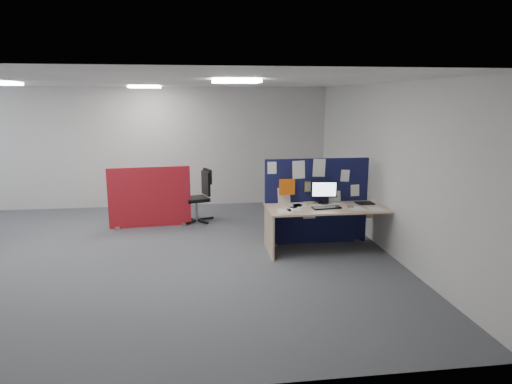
{
  "coord_description": "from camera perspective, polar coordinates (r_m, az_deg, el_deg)",
  "views": [
    {
      "loc": [
        1.44,
        -7.02,
        2.47
      ],
      "look_at": [
        2.39,
        -0.03,
        1.0
      ],
      "focal_mm": 32.0,
      "sensor_mm": 36.0,
      "label": 1
    }
  ],
  "objects": [
    {
      "name": "keyboard",
      "position": [
        7.37,
        8.79,
        -1.93
      ],
      "size": [
        0.47,
        0.24,
        0.02
      ],
      "primitive_type": "cube",
      "rotation": [
        0.0,
        0.0,
        0.13
      ],
      "color": "black",
      "rests_on": "main_desk"
    },
    {
      "name": "wall_right",
      "position": [
        7.74,
        15.64,
        3.01
      ],
      "size": [
        0.02,
        7.0,
        2.7
      ],
      "primitive_type": "cube",
      "color": "silver",
      "rests_on": "floor"
    },
    {
      "name": "office_chair",
      "position": [
        9.25,
        -6.88,
        -0.04
      ],
      "size": [
        0.69,
        0.66,
        1.04
      ],
      "rotation": [
        0.0,
        0.0,
        0.32
      ],
      "color": "black",
      "rests_on": "floor"
    },
    {
      "name": "ceiling",
      "position": [
        7.17,
        -19.86,
        12.93
      ],
      "size": [
        9.0,
        7.0,
        0.02
      ],
      "primitive_type": "cube",
      "color": "white",
      "rests_on": "wall_back"
    },
    {
      "name": "paper_tray",
      "position": [
        7.82,
        13.44,
        -1.35
      ],
      "size": [
        0.29,
        0.23,
        0.01
      ],
      "primitive_type": "cube",
      "rotation": [
        0.0,
        0.0,
        0.05
      ],
      "color": "black",
      "rests_on": "main_desk"
    },
    {
      "name": "monitor_main",
      "position": [
        7.65,
        8.47,
        0.12
      ],
      "size": [
        0.43,
        0.18,
        0.38
      ],
      "rotation": [
        0.0,
        0.0,
        -0.12
      ],
      "color": "black",
      "rests_on": "main_desk"
    },
    {
      "name": "desk_papers",
      "position": [
        7.43,
        8.05,
        -1.87
      ],
      "size": [
        1.7,
        0.87,
        0.0
      ],
      "color": "white",
      "rests_on": "main_desk"
    },
    {
      "name": "floor",
      "position": [
        7.58,
        -18.44,
        -7.87
      ],
      "size": [
        9.0,
        9.0,
        0.0
      ],
      "primitive_type": "plane",
      "color": "#4D4F54",
      "rests_on": "ground"
    },
    {
      "name": "red_divider",
      "position": [
        9.01,
        -13.13,
        -0.71
      ],
      "size": [
        1.55,
        0.3,
        1.17
      ],
      "rotation": [
        0.0,
        0.0,
        0.09
      ],
      "color": "#A71529",
      "rests_on": "floor"
    },
    {
      "name": "navy_divider",
      "position": [
        7.82,
        7.41,
        -1.12
      ],
      "size": [
        1.78,
        0.3,
        1.47
      ],
      "color": "#11103A",
      "rests_on": "floor"
    },
    {
      "name": "mouse",
      "position": [
        7.5,
        11.72,
        -1.78
      ],
      "size": [
        0.1,
        0.06,
        0.03
      ],
      "primitive_type": "cube",
      "rotation": [
        0.0,
        0.0,
        -0.03
      ],
      "color": "#96979B",
      "rests_on": "main_desk"
    },
    {
      "name": "wall_front",
      "position": [
        3.97,
        -28.86,
        -6.12
      ],
      "size": [
        9.0,
        0.02,
        2.7
      ],
      "primitive_type": "cube",
      "color": "silver",
      "rests_on": "floor"
    },
    {
      "name": "ceiling_lights",
      "position": [
        7.77,
        -16.36,
        12.78
      ],
      "size": [
        4.1,
        4.1,
        0.04
      ],
      "color": "white",
      "rests_on": "ceiling"
    },
    {
      "name": "wall_back",
      "position": [
        10.68,
        -15.53,
        5.32
      ],
      "size": [
        9.0,
        0.02,
        2.7
      ],
      "primitive_type": "cube",
      "color": "silver",
      "rests_on": "floor"
    },
    {
      "name": "main_desk",
      "position": [
        7.56,
        8.96,
        -2.93
      ],
      "size": [
        2.01,
        0.9,
        0.73
      ],
      "color": "#DAB78C",
      "rests_on": "floor"
    }
  ]
}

